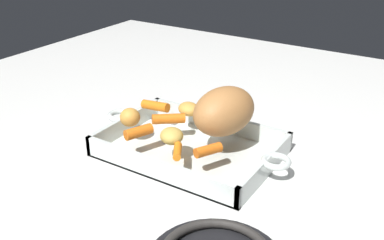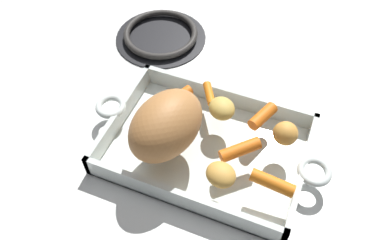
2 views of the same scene
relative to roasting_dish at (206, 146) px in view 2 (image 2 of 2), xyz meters
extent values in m
plane|color=silver|center=(0.00, 0.00, -0.01)|extent=(1.77, 1.77, 0.00)
cube|color=silver|center=(0.00, 0.00, -0.01)|extent=(0.35, 0.25, 0.01)
cube|color=silver|center=(0.00, 0.12, 0.01)|extent=(0.35, 0.01, 0.04)
cube|color=silver|center=(0.00, -0.12, 0.01)|extent=(0.35, 0.01, 0.04)
cube|color=silver|center=(0.17, 0.00, 0.01)|extent=(0.01, 0.25, 0.04)
cube|color=silver|center=(-0.17, 0.00, 0.01)|extent=(0.01, 0.25, 0.04)
torus|color=silver|center=(0.19, 0.00, 0.03)|extent=(0.06, 0.06, 0.01)
torus|color=silver|center=(-0.19, 0.00, 0.03)|extent=(0.06, 0.06, 0.01)
ellipsoid|color=#B3753F|center=(-0.06, -0.04, 0.08)|extent=(0.13, 0.17, 0.10)
cylinder|color=orange|center=(-0.07, 0.06, 0.04)|extent=(0.04, 0.06, 0.02)
cylinder|color=orange|center=(0.08, 0.07, 0.04)|extent=(0.04, 0.06, 0.02)
cylinder|color=orange|center=(0.13, -0.06, 0.04)|extent=(0.07, 0.02, 0.03)
cylinder|color=orange|center=(-0.03, 0.09, 0.04)|extent=(0.04, 0.05, 0.02)
cylinder|color=orange|center=(0.06, -0.02, 0.04)|extent=(0.07, 0.06, 0.03)
ellipsoid|color=gold|center=(0.01, 0.05, 0.05)|extent=(0.07, 0.07, 0.03)
ellipsoid|color=gold|center=(0.05, -0.07, 0.05)|extent=(0.06, 0.06, 0.03)
ellipsoid|color=gold|center=(0.13, 0.04, 0.05)|extent=(0.06, 0.06, 0.04)
cylinder|color=black|center=(-0.21, 0.25, -0.01)|extent=(0.21, 0.21, 0.01)
torus|color=#2D2B28|center=(-0.21, 0.25, 0.00)|extent=(0.17, 0.17, 0.01)
camera|label=1|loc=(-0.44, 0.69, 0.45)|focal=41.85mm
camera|label=2|loc=(0.13, -0.39, 0.59)|focal=37.10mm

